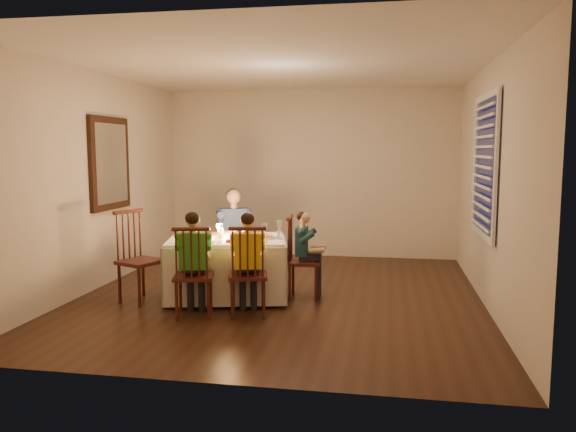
% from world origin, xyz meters
% --- Properties ---
extents(ground, '(5.00, 5.00, 0.00)m').
position_xyz_m(ground, '(0.00, 0.00, 0.00)').
color(ground, black).
rests_on(ground, ground).
extents(wall_left, '(0.02, 5.00, 2.60)m').
position_xyz_m(wall_left, '(-2.25, 0.00, 1.30)').
color(wall_left, beige).
rests_on(wall_left, ground).
extents(wall_right, '(0.02, 5.00, 2.60)m').
position_xyz_m(wall_right, '(2.25, 0.00, 1.30)').
color(wall_right, beige).
rests_on(wall_right, ground).
extents(wall_back, '(4.50, 0.02, 2.60)m').
position_xyz_m(wall_back, '(0.00, 2.50, 1.30)').
color(wall_back, beige).
rests_on(wall_back, ground).
extents(ceiling, '(5.00, 5.00, 0.00)m').
position_xyz_m(ceiling, '(0.00, 0.00, 2.60)').
color(ceiling, white).
rests_on(ceiling, wall_back).
extents(dining_table, '(1.49, 1.21, 0.65)m').
position_xyz_m(dining_table, '(-0.57, -0.22, 0.49)').
color(dining_table, white).
rests_on(dining_table, ground).
extents(chair_adult, '(0.48, 0.47, 0.93)m').
position_xyz_m(chair_adult, '(-0.69, 0.52, 0.00)').
color(chair_adult, '#3B1510').
rests_on(chair_adult, ground).
extents(chair_near_left, '(0.46, 0.44, 0.93)m').
position_xyz_m(chair_near_left, '(-0.70, -0.96, 0.00)').
color(chair_near_left, '#3B1510').
rests_on(chair_near_left, ground).
extents(chair_near_right, '(0.46, 0.45, 0.93)m').
position_xyz_m(chair_near_right, '(-0.18, -0.83, 0.00)').
color(chair_near_right, '#3B1510').
rests_on(chair_near_right, ground).
extents(chair_end, '(0.38, 0.40, 0.93)m').
position_xyz_m(chair_end, '(0.28, -0.05, 0.00)').
color(chair_end, '#3B1510').
rests_on(chair_end, ground).
extents(chair_extra, '(0.53, 0.54, 1.01)m').
position_xyz_m(chair_extra, '(-1.47, -0.52, 0.00)').
color(chair_extra, '#3B1510').
rests_on(chair_extra, ground).
extents(adult, '(0.53, 0.50, 1.19)m').
position_xyz_m(adult, '(-0.69, 0.52, 0.00)').
color(adult, navy).
rests_on(adult, ground).
extents(child_green, '(0.42, 0.40, 1.06)m').
position_xyz_m(child_green, '(-0.70, -0.96, 0.00)').
color(child_green, green).
rests_on(child_green, ground).
extents(child_yellow, '(0.41, 0.39, 1.05)m').
position_xyz_m(child_yellow, '(-0.18, -0.83, 0.00)').
color(child_yellow, yellow).
rests_on(child_yellow, ground).
extents(child_teal, '(0.29, 0.32, 0.98)m').
position_xyz_m(child_teal, '(0.28, -0.05, 0.00)').
color(child_teal, '#1B3C44').
rests_on(child_teal, ground).
extents(setting_adult, '(0.31, 0.31, 0.02)m').
position_xyz_m(setting_adult, '(-0.61, 0.03, 0.69)').
color(setting_adult, white).
rests_on(setting_adult, dining_table).
extents(setting_green, '(0.31, 0.31, 0.02)m').
position_xyz_m(setting_green, '(-0.74, -0.54, 0.69)').
color(setting_green, white).
rests_on(setting_green, dining_table).
extents(setting_yellow, '(0.31, 0.31, 0.02)m').
position_xyz_m(setting_yellow, '(-0.28, -0.41, 0.69)').
color(setting_yellow, white).
rests_on(setting_yellow, dining_table).
extents(setting_teal, '(0.31, 0.31, 0.02)m').
position_xyz_m(setting_teal, '(-0.15, -0.16, 0.69)').
color(setting_teal, white).
rests_on(setting_teal, dining_table).
extents(candle_left, '(0.06, 0.06, 0.10)m').
position_xyz_m(candle_left, '(-0.63, -0.23, 0.73)').
color(candle_left, white).
rests_on(candle_left, dining_table).
extents(candle_right, '(0.06, 0.06, 0.10)m').
position_xyz_m(candle_right, '(-0.50, -0.20, 0.73)').
color(candle_right, white).
rests_on(candle_right, dining_table).
extents(squash, '(0.09, 0.09, 0.09)m').
position_xyz_m(squash, '(-1.17, -0.07, 0.73)').
color(squash, yellow).
rests_on(squash, dining_table).
extents(orange_fruit, '(0.08, 0.08, 0.08)m').
position_xyz_m(orange_fruit, '(-0.40, -0.13, 0.72)').
color(orange_fruit, orange).
rests_on(orange_fruit, dining_table).
extents(serving_bowl, '(0.22, 0.22, 0.05)m').
position_xyz_m(serving_bowl, '(-1.07, -0.07, 0.71)').
color(serving_bowl, white).
rests_on(serving_bowl, dining_table).
extents(wall_mirror, '(0.06, 0.95, 1.15)m').
position_xyz_m(wall_mirror, '(-2.22, 0.30, 1.50)').
color(wall_mirror, black).
rests_on(wall_mirror, wall_left).
extents(window_blinds, '(0.07, 1.34, 1.54)m').
position_xyz_m(window_blinds, '(2.21, 0.10, 1.50)').
color(window_blinds, '#0D1034').
rests_on(window_blinds, wall_right).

